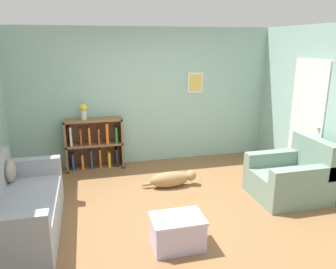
{
  "coord_description": "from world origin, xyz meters",
  "views": [
    {
      "loc": [
        -1.09,
        -3.96,
        2.33
      ],
      "look_at": [
        0.0,
        0.4,
        1.05
      ],
      "focal_mm": 35.0,
      "sensor_mm": 36.0,
      "label": 1
    }
  ],
  "objects_px": {
    "coffee_table": "(177,231)",
    "vase": "(83,111)",
    "bookshelf": "(95,145)",
    "dog": "(172,179)",
    "couch": "(17,211)",
    "recliner_chair": "(291,177)"
  },
  "relations": [
    {
      "from": "couch",
      "to": "coffee_table",
      "type": "bearing_deg",
      "value": -20.68
    },
    {
      "from": "couch",
      "to": "vase",
      "type": "relative_size",
      "value": 6.32
    },
    {
      "from": "recliner_chair",
      "to": "coffee_table",
      "type": "bearing_deg",
      "value": -158.03
    },
    {
      "from": "recliner_chair",
      "to": "coffee_table",
      "type": "height_order",
      "value": "recliner_chair"
    },
    {
      "from": "bookshelf",
      "to": "recliner_chair",
      "type": "xyz_separation_m",
      "value": [
        2.88,
        -1.95,
        -0.14
      ]
    },
    {
      "from": "dog",
      "to": "coffee_table",
      "type": "bearing_deg",
      "value": -102.43
    },
    {
      "from": "coffee_table",
      "to": "vase",
      "type": "distance_m",
      "value": 3.08
    },
    {
      "from": "bookshelf",
      "to": "coffee_table",
      "type": "distance_m",
      "value": 2.91
    },
    {
      "from": "coffee_table",
      "to": "vase",
      "type": "xyz_separation_m",
      "value": [
        -1.0,
        2.76,
        0.92
      ]
    },
    {
      "from": "coffee_table",
      "to": "dog",
      "type": "bearing_deg",
      "value": 77.57
    },
    {
      "from": "couch",
      "to": "coffee_table",
      "type": "height_order",
      "value": "couch"
    },
    {
      "from": "recliner_chair",
      "to": "dog",
      "type": "height_order",
      "value": "recliner_chair"
    },
    {
      "from": "couch",
      "to": "recliner_chair",
      "type": "xyz_separation_m",
      "value": [
        3.89,
        0.13,
        -0.01
      ]
    },
    {
      "from": "coffee_table",
      "to": "vase",
      "type": "height_order",
      "value": "vase"
    },
    {
      "from": "coffee_table",
      "to": "dog",
      "type": "xyz_separation_m",
      "value": [
        0.36,
        1.62,
        -0.07
      ]
    },
    {
      "from": "coffee_table",
      "to": "dog",
      "type": "distance_m",
      "value": 1.66
    },
    {
      "from": "dog",
      "to": "vase",
      "type": "bearing_deg",
      "value": 139.83
    },
    {
      "from": "dog",
      "to": "vase",
      "type": "height_order",
      "value": "vase"
    },
    {
      "from": "couch",
      "to": "dog",
      "type": "height_order",
      "value": "couch"
    },
    {
      "from": "vase",
      "to": "dog",
      "type": "bearing_deg",
      "value": -40.17
    },
    {
      "from": "bookshelf",
      "to": "dog",
      "type": "xyz_separation_m",
      "value": [
        1.19,
        -1.16,
        -0.33
      ]
    },
    {
      "from": "recliner_chair",
      "to": "vase",
      "type": "distance_m",
      "value": 3.7
    }
  ]
}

